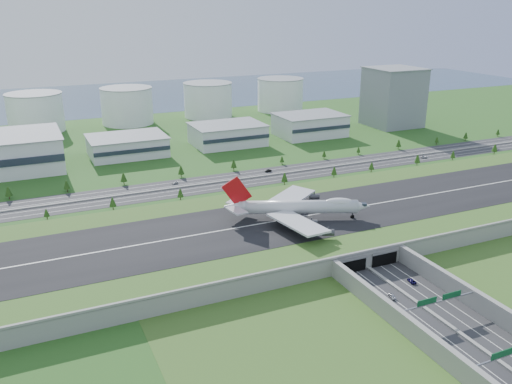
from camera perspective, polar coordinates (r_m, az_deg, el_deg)
name	(u,v)px	position (r m, az deg, el deg)	size (l,w,h in m)	color
ground	(313,229)	(291.70, 6.04, -3.88)	(1200.00, 1200.00, 0.00)	#245019
airfield_deck	(314,222)	(290.05, 6.08, -3.13)	(520.00, 100.00, 9.20)	gray
underpass_road	(446,316)	(219.78, 19.38, -12.20)	(38.80, 120.40, 8.00)	#28282B
sign_gantry_near	(439,302)	(220.69, 18.70, -10.91)	(38.70, 0.70, 9.80)	gray
north_expressway	(244,179)	(371.43, -1.27, 1.38)	(560.00, 36.00, 0.12)	#28282B
tree_row	(245,173)	(369.43, -1.14, 2.04)	(504.53, 48.51, 8.16)	#3D2819
hangar_mid_a	(127,146)	(440.92, -13.40, 4.75)	(58.00, 42.00, 15.00)	silver
hangar_mid_b	(227,135)	(463.16, -3.02, 6.06)	(58.00, 42.00, 17.00)	silver
hangar_mid_c	(310,125)	(496.62, 5.67, 7.01)	(58.00, 42.00, 19.00)	silver
office_tower	(393,97)	(549.93, 14.24, 9.63)	(46.00, 46.00, 55.00)	gray
fuel_tank_a	(36,113)	(549.67, -22.18, 7.73)	(50.00, 50.00, 35.00)	white
fuel_tank_b	(127,106)	(558.80, -13.41, 8.80)	(50.00, 50.00, 35.00)	white
fuel_tank_c	(208,100)	(580.37, -5.07, 9.61)	(50.00, 50.00, 35.00)	white
fuel_tank_d	(280,95)	(613.06, 2.57, 10.18)	(50.00, 50.00, 35.00)	white
bay_water	(129,96)	(732.87, -13.26, 9.81)	(1200.00, 260.00, 0.06)	#334961
boeing_747	(297,207)	(280.20, 4.37, -1.57)	(72.57, 67.20, 23.78)	silver
car_0	(392,296)	(231.95, 14.16, -10.59)	(1.91, 4.75, 1.62)	#BBBCC1
car_1	(482,374)	(198.34, 22.69, -17.26)	(1.66, 4.75, 1.57)	white
car_2	(412,281)	(246.15, 16.06, -8.97)	(2.31, 5.00, 1.39)	#100C3D
car_5	(268,171)	(386.82, 1.29, 2.25)	(1.72, 4.92, 1.62)	black
car_6	(424,157)	(442.18, 17.27, 3.55)	(2.53, 5.48, 1.52)	silver
car_7	(175,183)	(364.85, -8.53, 0.95)	(1.90, 4.67, 1.35)	silver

